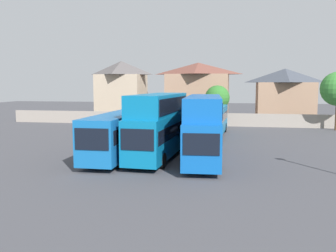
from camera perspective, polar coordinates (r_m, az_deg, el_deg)
name	(u,v)px	position (r m, az deg, el deg)	size (l,w,h in m)	color
ground	(190,130)	(46.19, 3.49, -0.69)	(140.00, 140.00, 0.00)	#424247
depot_boundary_wall	(195,119)	(51.72, 4.31, 1.08)	(56.00, 0.50, 1.80)	gray
bus_1	(119,132)	(29.24, -7.67, -1.00)	(2.79, 11.55, 3.49)	#135DA2
bus_2	(159,122)	(28.40, -1.49, 0.56)	(3.02, 10.53, 5.05)	#0A6597
bus_3	(204,124)	(28.03, 5.61, 0.29)	(3.34, 12.15, 4.90)	#0E52A6
bus_4	(158,118)	(42.30, -1.52, 1.22)	(2.74, 11.07, 3.28)	#10549D
bus_5	(190,118)	(41.71, 3.47, 1.27)	(3.10, 12.09, 3.47)	#1A5A99
bus_6	(212,119)	(41.24, 6.97, 1.02)	(3.01, 11.81, 3.26)	#0C6195
house_terrace_left	(122,89)	(63.88, -7.27, 5.75)	(7.90, 7.32, 9.79)	tan
house_terrace_centre	(198,91)	(61.00, 4.72, 5.53)	(10.44, 7.95, 9.37)	#9E7A60
house_terrace_right	(284,94)	(60.93, 17.76, 4.74)	(9.00, 8.03, 8.29)	#9E7A60
tree_left_of_lot	(217,98)	(53.77, 7.71, 4.39)	(3.59, 3.59, 5.67)	brown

